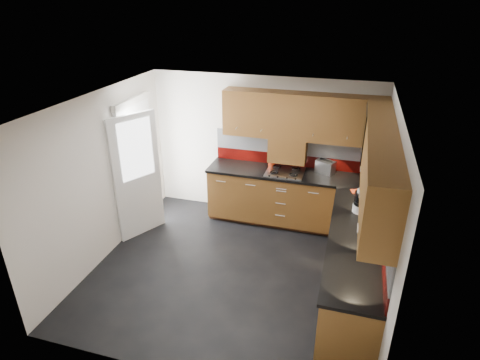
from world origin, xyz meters
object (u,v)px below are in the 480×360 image
(utensil_pot, at_px, (272,162))
(toaster, at_px, (325,167))
(food_processor, at_px, (361,202))
(gas_hob, at_px, (285,172))

(utensil_pot, bearing_deg, toaster, 0.80)
(food_processor, bearing_deg, utensil_pot, 141.29)
(gas_hob, relative_size, utensil_pot, 1.49)
(utensil_pot, xyz_separation_m, food_processor, (1.44, -1.15, 0.06))
(utensil_pot, xyz_separation_m, toaster, (0.88, 0.01, 0.01))
(utensil_pot, distance_m, food_processor, 1.85)
(utensil_pot, distance_m, toaster, 0.88)
(gas_hob, distance_m, toaster, 0.65)
(gas_hob, xyz_separation_m, utensil_pot, (-0.26, 0.18, 0.08))
(toaster, xyz_separation_m, food_processor, (0.56, -1.17, 0.05))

